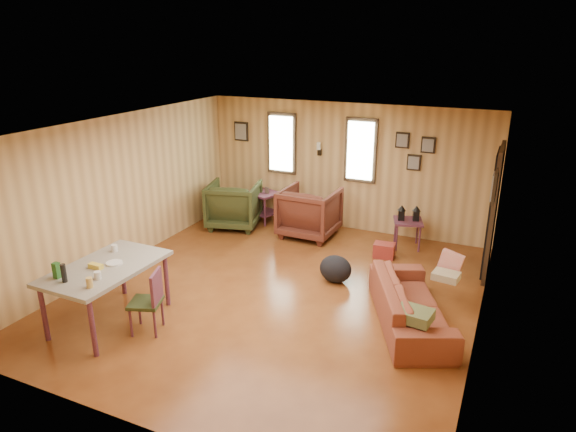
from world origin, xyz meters
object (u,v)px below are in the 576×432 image
at_px(end_table, 263,201).
at_px(sofa, 411,297).
at_px(recliner_brown, 310,210).
at_px(dining_table, 105,271).
at_px(recliner_green, 234,203).
at_px(side_table, 408,219).

bearing_deg(end_table, sofa, -37.88).
relative_size(recliner_brown, dining_table, 0.64).
bearing_deg(recliner_brown, recliner_green, 6.77).
bearing_deg(side_table, dining_table, -125.77).
bearing_deg(dining_table, recliner_brown, 73.99).
bearing_deg(end_table, recliner_green, -125.67).
height_order(end_table, dining_table, dining_table).
bearing_deg(recliner_green, recliner_brown, 170.53).
bearing_deg(side_table, end_table, 176.51).
height_order(recliner_green, end_table, recliner_green).
bearing_deg(recliner_brown, end_table, -16.70).
relative_size(sofa, recliner_green, 2.02).
bearing_deg(recliner_green, side_table, 170.73).
bearing_deg(dining_table, sofa, 24.72).
relative_size(sofa, end_table, 2.67).
relative_size(recliner_brown, side_table, 1.30).
distance_m(sofa, recliner_green, 4.47).
bearing_deg(side_table, recliner_green, -174.11).
relative_size(recliner_green, side_table, 1.26).
xyz_separation_m(end_table, dining_table, (-0.04, -4.30, 0.31)).
distance_m(recliner_brown, dining_table, 4.12).
bearing_deg(recliner_brown, sofa, 136.06).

